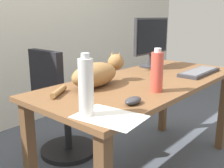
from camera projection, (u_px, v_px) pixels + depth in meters
The scene contains 10 objects.
back_wall at pixel (21, 2), 2.67m from camera, with size 6.00×0.04×2.60m, color beige.
desk at pixel (147, 93), 1.85m from camera, with size 1.66×0.71×0.73m.
office_chair at pixel (62, 111), 2.18m from camera, with size 0.48×0.48×0.91m.
monitor at pixel (152, 40), 2.23m from camera, with size 0.48×0.20×0.41m.
keyboard at pixel (199, 72), 2.00m from camera, with size 0.44×0.15×0.03m.
cat at pixel (97, 73), 1.64m from camera, with size 0.61×0.20×0.20m.
computer_mouse at pixel (133, 101), 1.31m from camera, with size 0.11×0.06×0.04m, color #333338.
paper_sheet at pixel (110, 117), 1.15m from camera, with size 0.21×0.30×0.00m, color white.
water_bottle at pixel (157, 72), 1.51m from camera, with size 0.07×0.07×0.25m.
spray_bottle at pixel (86, 87), 1.14m from camera, with size 0.07×0.07×0.28m.
Camera 1 is at (-1.50, -0.98, 1.16)m, focal length 42.10 mm.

